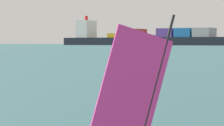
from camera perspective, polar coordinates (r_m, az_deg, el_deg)
The scene contains 1 object.
cargo_ship at distance 601.53m, azimuth 3.54°, elevation 2.90°, with size 183.97×159.52×37.59m.
Camera 1 is at (0.12, -11.93, 3.36)m, focal length 79.47 mm.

